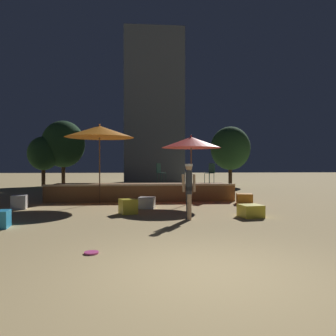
{
  "coord_description": "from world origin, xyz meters",
  "views": [
    {
      "loc": [
        -0.98,
        -4.75,
        1.62
      ],
      "look_at": [
        0.0,
        6.94,
        1.49
      ],
      "focal_mm": 35.0,
      "sensor_mm": 36.0,
      "label": 1
    }
  ],
  "objects_px": {
    "background_tree_0": "(230,148)",
    "background_tree_1": "(63,144)",
    "patio_umbrella_0": "(100,132)",
    "background_tree_2": "(43,154)",
    "bistro_chair_1": "(211,171)",
    "patio_umbrella_1": "(191,142)",
    "cube_seat_5": "(244,199)",
    "cube_seat_1": "(19,202)",
    "person_0": "(189,189)",
    "cube_seat_0": "(128,206)",
    "bistro_chair_0": "(160,171)",
    "frisbee_disc": "(91,253)",
    "cube_seat_3": "(251,211)",
    "cube_seat_4": "(147,203)"
  },
  "relations": [
    {
      "from": "cube_seat_3",
      "to": "bistro_chair_0",
      "type": "bearing_deg",
      "value": 113.07
    },
    {
      "from": "bistro_chair_0",
      "to": "background_tree_0",
      "type": "distance_m",
      "value": 10.72
    },
    {
      "from": "cube_seat_1",
      "to": "cube_seat_0",
      "type": "bearing_deg",
      "value": -21.21
    },
    {
      "from": "patio_umbrella_1",
      "to": "cube_seat_1",
      "type": "xyz_separation_m",
      "value": [
        -6.51,
        -1.14,
        -2.29
      ]
    },
    {
      "from": "patio_umbrella_0",
      "to": "cube_seat_5",
      "type": "bearing_deg",
      "value": -7.23
    },
    {
      "from": "cube_seat_0",
      "to": "background_tree_1",
      "type": "xyz_separation_m",
      "value": [
        -5.55,
        15.06,
        2.95
      ]
    },
    {
      "from": "bistro_chair_1",
      "to": "background_tree_1",
      "type": "bearing_deg",
      "value": -175.22
    },
    {
      "from": "patio_umbrella_1",
      "to": "bistro_chair_0",
      "type": "height_order",
      "value": "patio_umbrella_1"
    },
    {
      "from": "background_tree_2",
      "to": "person_0",
      "type": "bearing_deg",
      "value": -61.01
    },
    {
      "from": "cube_seat_0",
      "to": "person_0",
      "type": "height_order",
      "value": "person_0"
    },
    {
      "from": "cube_seat_3",
      "to": "person_0",
      "type": "xyz_separation_m",
      "value": [
        -1.97,
        -0.3,
        0.72
      ]
    },
    {
      "from": "cube_seat_0",
      "to": "frisbee_disc",
      "type": "xyz_separation_m",
      "value": [
        -0.48,
        -4.76,
        -0.23
      ]
    },
    {
      "from": "patio_umbrella_1",
      "to": "cube_seat_0",
      "type": "xyz_separation_m",
      "value": [
        -2.5,
        -2.7,
        -2.29
      ]
    },
    {
      "from": "bistro_chair_1",
      "to": "background_tree_0",
      "type": "relative_size",
      "value": 0.2
    },
    {
      "from": "patio_umbrella_1",
      "to": "background_tree_2",
      "type": "bearing_deg",
      "value": 128.69
    },
    {
      "from": "cube_seat_0",
      "to": "bistro_chair_1",
      "type": "bearing_deg",
      "value": 47.9
    },
    {
      "from": "frisbee_disc",
      "to": "background_tree_2",
      "type": "xyz_separation_m",
      "value": [
        -6.37,
        19.14,
        2.42
      ]
    },
    {
      "from": "cube_seat_5",
      "to": "person_0",
      "type": "relative_size",
      "value": 0.45
    },
    {
      "from": "cube_seat_0",
      "to": "background_tree_0",
      "type": "distance_m",
      "value": 15.64
    },
    {
      "from": "patio_umbrella_0",
      "to": "cube_seat_3",
      "type": "height_order",
      "value": "patio_umbrella_0"
    },
    {
      "from": "background_tree_1",
      "to": "background_tree_0",
      "type": "bearing_deg",
      "value": -6.39
    },
    {
      "from": "bistro_chair_1",
      "to": "background_tree_0",
      "type": "bearing_deg",
      "value": 124.67
    },
    {
      "from": "cube_seat_0",
      "to": "person_0",
      "type": "relative_size",
      "value": 0.4
    },
    {
      "from": "background_tree_1",
      "to": "cube_seat_4",
      "type": "bearing_deg",
      "value": -65.7
    },
    {
      "from": "bistro_chair_1",
      "to": "background_tree_2",
      "type": "relative_size",
      "value": 0.24
    },
    {
      "from": "cube_seat_4",
      "to": "bistro_chair_1",
      "type": "bearing_deg",
      "value": 41.47
    },
    {
      "from": "cube_seat_1",
      "to": "person_0",
      "type": "relative_size",
      "value": 0.35
    },
    {
      "from": "cube_seat_5",
      "to": "background_tree_0",
      "type": "xyz_separation_m",
      "value": [
        2.54,
        11.27,
        2.64
      ]
    },
    {
      "from": "cube_seat_0",
      "to": "patio_umbrella_0",
      "type": "bearing_deg",
      "value": 112.67
    },
    {
      "from": "bistro_chair_0",
      "to": "frisbee_disc",
      "type": "bearing_deg",
      "value": -155.29
    },
    {
      "from": "frisbee_disc",
      "to": "background_tree_2",
      "type": "relative_size",
      "value": 0.07
    },
    {
      "from": "patio_umbrella_1",
      "to": "person_0",
      "type": "distance_m",
      "value": 4.35
    },
    {
      "from": "person_0",
      "to": "bistro_chair_0",
      "type": "height_order",
      "value": "bistro_chair_0"
    },
    {
      "from": "cube_seat_4",
      "to": "background_tree_2",
      "type": "relative_size",
      "value": 0.18
    },
    {
      "from": "bistro_chair_1",
      "to": "cube_seat_5",
      "type": "bearing_deg",
      "value": -1.82
    },
    {
      "from": "bistro_chair_1",
      "to": "patio_umbrella_1",
      "type": "bearing_deg",
      "value": -75.3
    },
    {
      "from": "background_tree_0",
      "to": "background_tree_2",
      "type": "relative_size",
      "value": 1.21
    },
    {
      "from": "patio_umbrella_0",
      "to": "patio_umbrella_1",
      "type": "relative_size",
      "value": 1.17
    },
    {
      "from": "cube_seat_0",
      "to": "cube_seat_3",
      "type": "relative_size",
      "value": 0.9
    },
    {
      "from": "cube_seat_1",
      "to": "bistro_chair_1",
      "type": "height_order",
      "value": "bistro_chair_1"
    },
    {
      "from": "patio_umbrella_0",
      "to": "background_tree_1",
      "type": "distance_m",
      "value": 12.67
    },
    {
      "from": "patio_umbrella_0",
      "to": "patio_umbrella_1",
      "type": "xyz_separation_m",
      "value": [
        3.81,
        -0.42,
        -0.46
      ]
    },
    {
      "from": "cube_seat_5",
      "to": "background_tree_2",
      "type": "distance_m",
      "value": 16.79
    },
    {
      "from": "person_0",
      "to": "frisbee_disc",
      "type": "distance_m",
      "value": 4.28
    },
    {
      "from": "cube_seat_1",
      "to": "cube_seat_4",
      "type": "relative_size",
      "value": 0.87
    },
    {
      "from": "patio_umbrella_1",
      "to": "bistro_chair_1",
      "type": "xyz_separation_m",
      "value": [
        1.11,
        1.3,
        -1.22
      ]
    },
    {
      "from": "bistro_chair_0",
      "to": "bistro_chair_1",
      "type": "relative_size",
      "value": 1.0
    },
    {
      "from": "background_tree_0",
      "to": "background_tree_1",
      "type": "xyz_separation_m",
      "value": [
        -12.76,
        1.43,
        0.34
      ]
    },
    {
      "from": "bistro_chair_0",
      "to": "background_tree_0",
      "type": "height_order",
      "value": "background_tree_0"
    },
    {
      "from": "background_tree_0",
      "to": "frisbee_disc",
      "type": "bearing_deg",
      "value": -112.7
    }
  ]
}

